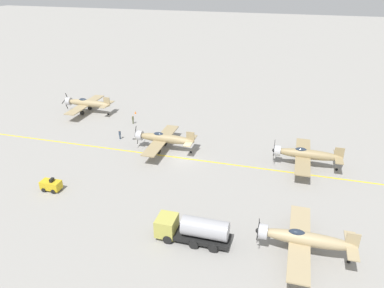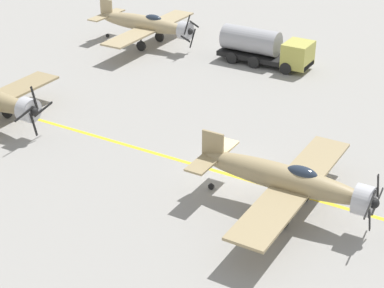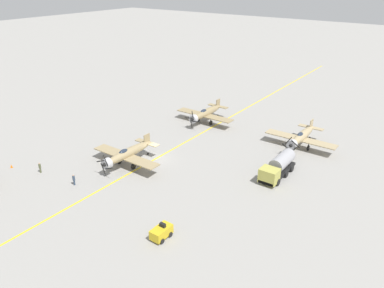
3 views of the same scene
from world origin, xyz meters
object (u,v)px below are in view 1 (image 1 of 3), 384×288
(airplane_near_center, at_px, (306,154))
(traffic_cone, at_px, (135,112))
(airplane_far_right, at_px, (87,103))
(ground_crew_walking, at_px, (133,119))
(airplane_near_left, at_px, (304,239))
(tow_tractor, at_px, (51,185))
(ground_crew_inspecting, at_px, (120,134))
(airplane_mid_center, at_px, (163,138))
(fuel_tanker, at_px, (193,229))

(airplane_near_center, height_order, traffic_cone, airplane_near_center)
(airplane_far_right, height_order, ground_crew_walking, airplane_far_right)
(airplane_far_right, distance_m, airplane_near_center, 43.78)
(ground_crew_walking, relative_size, traffic_cone, 2.96)
(airplane_near_left, distance_m, traffic_cone, 46.41)
(tow_tractor, xyz_separation_m, ground_crew_inspecting, (17.25, -1.61, 0.10))
(traffic_cone, bearing_deg, ground_crew_inspecting, -168.76)
(airplane_mid_center, bearing_deg, ground_crew_inspecting, 95.13)
(airplane_near_center, relative_size, ground_crew_walking, 7.37)
(airplane_near_center, distance_m, ground_crew_walking, 32.25)
(airplane_far_right, distance_m, airplane_near_left, 52.23)
(airplane_near_center, bearing_deg, airplane_near_left, 173.27)
(traffic_cone, bearing_deg, tow_tractor, -178.50)
(ground_crew_walking, bearing_deg, fuel_tanker, -145.66)
(airplane_mid_center, distance_m, airplane_near_left, 28.93)
(airplane_near_center, distance_m, airplane_near_left, 19.42)
(airplane_near_center, xyz_separation_m, tow_tractor, (-15.75, 32.04, -1.22))
(airplane_far_right, bearing_deg, fuel_tanker, -148.72)
(airplane_near_center, relative_size, traffic_cone, 21.82)
(airplane_mid_center, height_order, airplane_near_left, airplane_mid_center)
(tow_tractor, bearing_deg, fuel_tanker, -102.59)
(airplane_far_right, relative_size, ground_crew_walking, 7.37)
(ground_crew_inspecting, bearing_deg, airplane_mid_center, -102.55)
(airplane_near_center, height_order, airplane_near_left, airplane_near_center)
(fuel_tanker, distance_m, tow_tractor, 21.15)
(airplane_near_center, bearing_deg, tow_tractor, 109.67)
(airplane_far_right, distance_m, traffic_cone, 9.87)
(airplane_near_center, bearing_deg, fuel_tanker, 144.23)
(airplane_mid_center, bearing_deg, airplane_near_center, -71.26)
(airplane_mid_center, xyz_separation_m, tow_tractor, (-15.34, 10.17, -1.22))
(airplane_near_left, relative_size, ground_crew_inspecting, 7.35)
(fuel_tanker, relative_size, traffic_cone, 14.55)
(ground_crew_walking, bearing_deg, airplane_far_right, 75.66)
(airplane_far_right, bearing_deg, traffic_cone, -90.47)
(airplane_mid_center, xyz_separation_m, ground_crew_walking, (8.87, 9.23, -1.12))
(traffic_cone, bearing_deg, airplane_near_left, -135.11)
(airplane_far_right, distance_m, tow_tractor, 28.98)
(airplane_mid_center, xyz_separation_m, ground_crew_inspecting, (1.91, 8.56, -1.12))
(tow_tractor, relative_size, ground_crew_walking, 1.60)
(airplane_near_left, xyz_separation_m, ground_crew_inspecting, (20.92, 30.36, -1.12))
(airplane_near_center, relative_size, fuel_tanker, 1.50)
(airplane_near_center, xyz_separation_m, airplane_mid_center, (-0.41, 21.87, 0.00))
(tow_tractor, bearing_deg, airplane_mid_center, -33.53)
(airplane_far_right, xyz_separation_m, traffic_cone, (2.11, -9.48, -1.74))
(tow_tractor, height_order, traffic_cone, tow_tractor)
(airplane_mid_center, relative_size, ground_crew_walking, 7.37)
(ground_crew_walking, distance_m, ground_crew_inspecting, 7.00)
(ground_crew_inspecting, bearing_deg, fuel_tanker, -138.96)
(airplane_near_center, bearing_deg, airplane_mid_center, 84.55)
(tow_tractor, bearing_deg, ground_crew_walking, -2.23)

